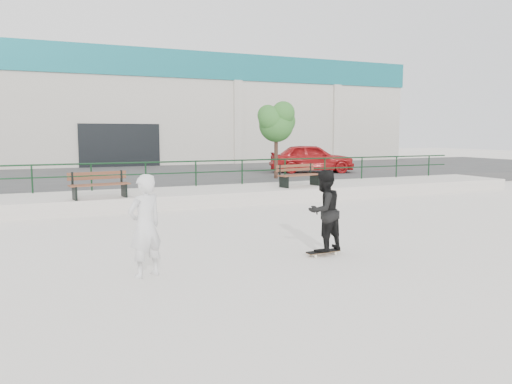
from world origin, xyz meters
name	(u,v)px	position (x,y,z in m)	size (l,w,h in m)	color
ground	(306,267)	(0.00, 0.00, 0.00)	(120.00, 120.00, 0.00)	silver
ledge	(180,197)	(0.00, 9.50, 0.25)	(30.00, 3.00, 0.50)	beige
parking_strip	(138,178)	(0.00, 18.00, 0.25)	(60.00, 14.00, 0.50)	#393939
railing	(171,168)	(0.00, 10.80, 1.24)	(28.00, 0.06, 1.03)	#12311A
commercial_building	(103,107)	(0.00, 31.99, 4.58)	(44.20, 16.33, 8.00)	#B3ADA0
bench_left	(99,185)	(-2.98, 8.47, 0.94)	(1.96, 0.80, 0.88)	brown
bench_right	(299,175)	(4.73, 9.07, 0.94)	(2.00, 0.95, 0.89)	brown
tree	(277,121)	(5.49, 12.65, 3.17)	(2.01, 1.78, 3.57)	#4E3427
red_car	(312,158)	(8.78, 15.07, 1.27)	(1.82, 4.53, 1.54)	#AF1518
skateboard	(323,252)	(0.80, 0.67, 0.07)	(0.79, 0.25, 0.09)	black
standing_skater	(324,211)	(0.80, 0.67, 0.97)	(0.85, 0.66, 1.75)	black
seated_skater	(145,226)	(-3.04, 0.58, 0.95)	(0.69, 0.45, 1.89)	silver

